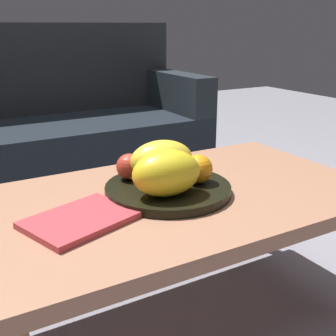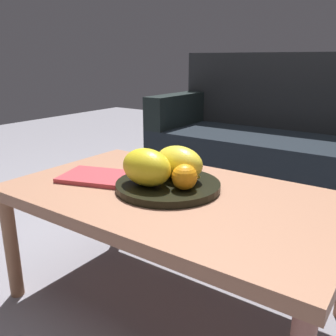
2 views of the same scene
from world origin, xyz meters
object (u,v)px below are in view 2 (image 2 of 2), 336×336
object	(u,v)px
couch	(288,150)
banana_bunch	(178,170)
fruit_bowl	(168,186)
orange_front	(185,177)
magazine	(97,177)
coffee_table	(173,205)
melon_large_front	(179,163)
melon_smaller_beside	(147,167)
apple_front	(187,164)
apple_left	(167,162)

from	to	relation	value
couch	banana_bunch	size ratio (longest dim) A/B	9.55
fruit_bowl	orange_front	xyz separation A→B (m)	(0.08, -0.03, 0.05)
magazine	coffee_table	bearing A→B (deg)	-9.62
fruit_bowl	orange_front	size ratio (longest dim) A/B	4.29
couch	orange_front	size ratio (longest dim) A/B	20.66
coffee_table	melon_large_front	size ratio (longest dim) A/B	5.96
melon_smaller_beside	magazine	bearing A→B (deg)	179.37
coffee_table	banana_bunch	size ratio (longest dim) A/B	6.25
couch	apple_front	distance (m)	1.21
orange_front	magazine	bearing A→B (deg)	-174.63
couch	banana_bunch	world-z (taller)	couch
couch	melon_smaller_beside	world-z (taller)	couch
coffee_table	apple_front	size ratio (longest dim) A/B	18.43
melon_smaller_beside	couch	bearing A→B (deg)	88.51
melon_large_front	banana_bunch	world-z (taller)	melon_large_front
coffee_table	apple_front	world-z (taller)	apple_front
melon_large_front	apple_front	size ratio (longest dim) A/B	3.09
coffee_table	orange_front	world-z (taller)	orange_front
melon_large_front	orange_front	xyz separation A→B (m)	(0.07, -0.08, -0.02)
couch	melon_smaller_beside	distance (m)	1.41
apple_front	magazine	bearing A→B (deg)	-144.37
apple_front	banana_bunch	distance (m)	0.07
apple_front	apple_left	distance (m)	0.07
apple_front	apple_left	world-z (taller)	apple_left
melon_smaller_beside	banana_bunch	world-z (taller)	melon_smaller_beside
melon_large_front	apple_front	world-z (taller)	melon_large_front
melon_large_front	orange_front	world-z (taller)	melon_large_front
melon_large_front	apple_left	bearing A→B (deg)	150.18
coffee_table	apple_left	world-z (taller)	apple_left
orange_front	magazine	world-z (taller)	orange_front
coffee_table	magazine	xyz separation A→B (m)	(-0.31, -0.05, 0.05)
melon_large_front	banana_bunch	xyz separation A→B (m)	(-0.01, 0.01, -0.03)
fruit_bowl	apple_left	xyz separation A→B (m)	(-0.07, 0.10, 0.05)
melon_large_front	coffee_table	bearing A→B (deg)	-73.54
coffee_table	apple_left	distance (m)	0.19
melon_large_front	melon_smaller_beside	bearing A→B (deg)	-113.54
orange_front	banana_bunch	size ratio (longest dim) A/B	0.46
fruit_bowl	banana_bunch	distance (m)	0.07
banana_bunch	couch	bearing A→B (deg)	90.26
couch	fruit_bowl	world-z (taller)	couch
orange_front	apple_left	size ratio (longest dim) A/B	1.09
coffee_table	apple_front	bearing A→B (deg)	104.29
apple_front	apple_left	xyz separation A→B (m)	(-0.06, -0.03, 0.01)
couch	orange_front	distance (m)	1.37
couch	apple_left	size ratio (longest dim) A/B	22.44
coffee_table	couch	distance (m)	1.34
melon_large_front	melon_smaller_beside	world-z (taller)	melon_smaller_beside
coffee_table	apple_front	distance (m)	0.18
couch	fruit_bowl	size ratio (longest dim) A/B	4.82
orange_front	melon_smaller_beside	bearing A→B (deg)	-163.61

